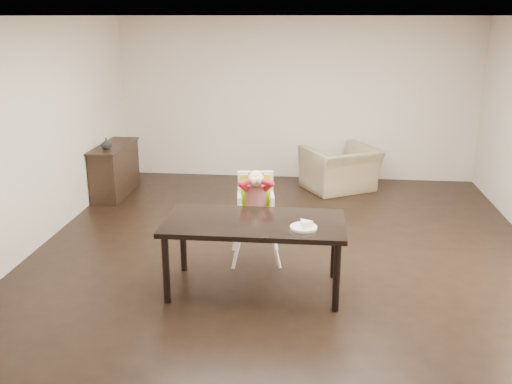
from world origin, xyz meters
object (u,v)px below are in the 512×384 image
at_px(armchair, 340,162).
at_px(sideboard, 115,170).
at_px(high_chair, 256,196).
at_px(dining_table, 254,228).

height_order(armchair, sideboard, armchair).
xyz_separation_m(high_chair, armchair, (1.07, 2.84, -0.28)).
distance_m(dining_table, sideboard, 3.95).
bearing_deg(high_chair, armchair, 61.87).
bearing_deg(dining_table, armchair, 74.53).
xyz_separation_m(dining_table, armchair, (1.00, 3.63, -0.20)).
relative_size(high_chair, sideboard, 0.84).
height_order(dining_table, high_chair, high_chair).
bearing_deg(sideboard, high_chair, -42.58).
bearing_deg(dining_table, high_chair, 94.71).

